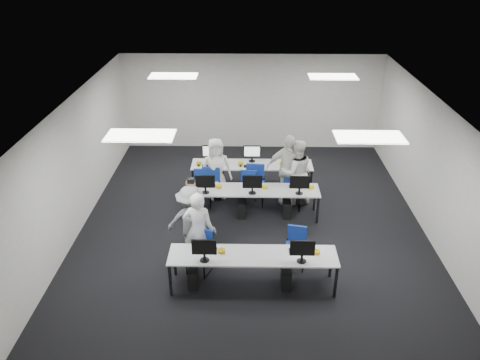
{
  "coord_description": "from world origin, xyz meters",
  "views": [
    {
      "loc": [
        -0.11,
        -9.6,
        6.05
      ],
      "look_at": [
        -0.29,
        0.16,
        1.0
      ],
      "focal_mm": 35.0,
      "sensor_mm": 36.0,
      "label": 1
    }
  ],
  "objects_px": {
    "chair_3": "(254,191)",
    "chair_6": "(249,188)",
    "desk_mid": "(252,191)",
    "student_3": "(288,169)",
    "photographer": "(191,221)",
    "student_1": "(296,172)",
    "chair_7": "(296,189)",
    "chair_0": "(200,259)",
    "student_0": "(198,230)",
    "student_2": "(216,169)",
    "desk_front": "(253,257)",
    "chair_2": "(203,194)",
    "chair_5": "(212,186)",
    "chair_4": "(292,196)",
    "chair_1": "(295,254)"
  },
  "relations": [
    {
      "from": "student_0",
      "to": "chair_7",
      "type": "bearing_deg",
      "value": -125.34
    },
    {
      "from": "chair_5",
      "to": "student_2",
      "type": "xyz_separation_m",
      "value": [
        0.11,
        -0.01,
        0.52
      ]
    },
    {
      "from": "chair_5",
      "to": "chair_6",
      "type": "height_order",
      "value": "chair_5"
    },
    {
      "from": "student_0",
      "to": "photographer",
      "type": "bearing_deg",
      "value": -59.49
    },
    {
      "from": "chair_7",
      "to": "student_3",
      "type": "bearing_deg",
      "value": -153.96
    },
    {
      "from": "student_0",
      "to": "photographer",
      "type": "relative_size",
      "value": 1.05
    },
    {
      "from": "chair_0",
      "to": "student_3",
      "type": "relative_size",
      "value": 0.49
    },
    {
      "from": "photographer",
      "to": "chair_4",
      "type": "bearing_deg",
      "value": -132.0
    },
    {
      "from": "chair_4",
      "to": "chair_0",
      "type": "bearing_deg",
      "value": -123.02
    },
    {
      "from": "chair_4",
      "to": "chair_5",
      "type": "bearing_deg",
      "value": 171.62
    },
    {
      "from": "desk_mid",
      "to": "student_3",
      "type": "relative_size",
      "value": 1.75
    },
    {
      "from": "chair_2",
      "to": "chair_3",
      "type": "height_order",
      "value": "chair_3"
    },
    {
      "from": "desk_front",
      "to": "chair_0",
      "type": "height_order",
      "value": "chair_0"
    },
    {
      "from": "student_2",
      "to": "photographer",
      "type": "distance_m",
      "value": 2.53
    },
    {
      "from": "student_2",
      "to": "photographer",
      "type": "height_order",
      "value": "student_2"
    },
    {
      "from": "chair_0",
      "to": "photographer",
      "type": "xyz_separation_m",
      "value": [
        -0.23,
        0.58,
        0.53
      ]
    },
    {
      "from": "chair_4",
      "to": "chair_5",
      "type": "distance_m",
      "value": 2.1
    },
    {
      "from": "desk_mid",
      "to": "chair_7",
      "type": "relative_size",
      "value": 3.6
    },
    {
      "from": "student_0",
      "to": "desk_front",
      "type": "bearing_deg",
      "value": 152.21
    },
    {
      "from": "chair_3",
      "to": "chair_6",
      "type": "distance_m",
      "value": 0.29
    },
    {
      "from": "photographer",
      "to": "chair_3",
      "type": "bearing_deg",
      "value": -114.53
    },
    {
      "from": "student_0",
      "to": "chair_3",
      "type": "bearing_deg",
      "value": -110.42
    },
    {
      "from": "chair_0",
      "to": "chair_4",
      "type": "bearing_deg",
      "value": 73.17
    },
    {
      "from": "photographer",
      "to": "student_0",
      "type": "bearing_deg",
      "value": 123.48
    },
    {
      "from": "desk_mid",
      "to": "student_0",
      "type": "xyz_separation_m",
      "value": [
        -1.1,
        -1.93,
        0.17
      ]
    },
    {
      "from": "student_0",
      "to": "student_2",
      "type": "distance_m",
      "value": 2.88
    },
    {
      "from": "student_1",
      "to": "student_3",
      "type": "distance_m",
      "value": 0.23
    },
    {
      "from": "chair_0",
      "to": "chair_6",
      "type": "height_order",
      "value": "chair_0"
    },
    {
      "from": "desk_front",
      "to": "chair_6",
      "type": "xyz_separation_m",
      "value": [
        -0.07,
        3.53,
        -0.41
      ]
    },
    {
      "from": "chair_7",
      "to": "student_1",
      "type": "xyz_separation_m",
      "value": [
        -0.05,
        -0.14,
        0.57
      ]
    },
    {
      "from": "chair_1",
      "to": "chair_2",
      "type": "relative_size",
      "value": 0.93
    },
    {
      "from": "desk_mid",
      "to": "chair_1",
      "type": "bearing_deg",
      "value": -65.41
    },
    {
      "from": "student_0",
      "to": "student_2",
      "type": "xyz_separation_m",
      "value": [
        0.18,
        2.87,
        -0.03
      ]
    },
    {
      "from": "chair_5",
      "to": "student_2",
      "type": "bearing_deg",
      "value": -5.62
    },
    {
      "from": "chair_0",
      "to": "photographer",
      "type": "distance_m",
      "value": 0.81
    },
    {
      "from": "student_1",
      "to": "student_3",
      "type": "relative_size",
      "value": 0.93
    },
    {
      "from": "chair_2",
      "to": "student_2",
      "type": "distance_m",
      "value": 0.74
    },
    {
      "from": "student_2",
      "to": "chair_3",
      "type": "bearing_deg",
      "value": -27.14
    },
    {
      "from": "chair_0",
      "to": "student_3",
      "type": "height_order",
      "value": "student_3"
    },
    {
      "from": "chair_4",
      "to": "student_1",
      "type": "xyz_separation_m",
      "value": [
        0.1,
        0.26,
        0.56
      ]
    },
    {
      "from": "desk_mid",
      "to": "student_0",
      "type": "relative_size",
      "value": 1.89
    },
    {
      "from": "student_3",
      "to": "chair_4",
      "type": "bearing_deg",
      "value": -61.63
    },
    {
      "from": "chair_6",
      "to": "photographer",
      "type": "distance_m",
      "value": 2.82
    },
    {
      "from": "chair_5",
      "to": "desk_mid",
      "type": "bearing_deg",
      "value": -41.59
    },
    {
      "from": "chair_6",
      "to": "chair_5",
      "type": "bearing_deg",
      "value": -176.0
    },
    {
      "from": "photographer",
      "to": "student_1",
      "type": "bearing_deg",
      "value": -129.8
    },
    {
      "from": "chair_2",
      "to": "desk_front",
      "type": "bearing_deg",
      "value": -70.43
    },
    {
      "from": "chair_5",
      "to": "chair_7",
      "type": "height_order",
      "value": "chair_5"
    },
    {
      "from": "chair_0",
      "to": "student_1",
      "type": "distance_m",
      "value": 3.62
    },
    {
      "from": "chair_0",
      "to": "chair_5",
      "type": "distance_m",
      "value": 3.09
    }
  ]
}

